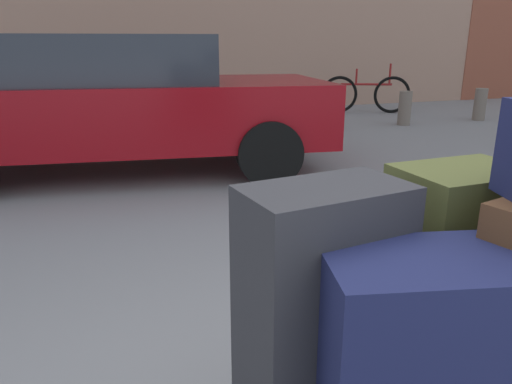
# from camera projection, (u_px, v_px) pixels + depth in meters

# --- Properties ---
(suitcase_olive_rear_left) EXTENTS (0.36, 0.27, 0.68)m
(suitcase_olive_rear_left) POSITION_uv_depth(u_px,v_px,m) (452.00, 281.00, 1.41)
(suitcase_olive_rear_left) COLOR #4C5128
(suitcase_olive_rear_left) RESTS_ON luggage_cart
(suitcase_navy_rear_right) EXTENTS (0.46, 0.35, 0.59)m
(suitcase_navy_rear_right) POSITION_uv_depth(u_px,v_px,m) (412.00, 382.00, 1.05)
(suitcase_navy_rear_right) COLOR #191E47
(suitcase_navy_rear_right) RESTS_ON luggage_cart
(suitcase_charcoal_center) EXTENTS (0.41, 0.27, 0.70)m
(suitcase_charcoal_center) POSITION_uv_depth(u_px,v_px,m) (321.00, 322.00, 1.18)
(suitcase_charcoal_center) COLOR #2D2D33
(suitcase_charcoal_center) RESTS_ON luggage_cart
(parked_car) EXTENTS (4.51, 2.39, 1.42)m
(parked_car) POSITION_uv_depth(u_px,v_px,m) (115.00, 101.00, 5.06)
(parked_car) COLOR maroon
(parked_car) RESTS_ON ground_plane
(bicycle_leaning) EXTENTS (1.65, 0.73, 0.96)m
(bicycle_leaning) POSITION_uv_depth(u_px,v_px,m) (366.00, 94.00, 9.57)
(bicycle_leaning) COLOR black
(bicycle_leaning) RESTS_ON ground_plane
(bollard_kerb_near) EXTENTS (0.21, 0.21, 0.57)m
(bollard_kerb_near) POSITION_uv_depth(u_px,v_px,m) (321.00, 112.00, 7.67)
(bollard_kerb_near) COLOR #72665B
(bollard_kerb_near) RESTS_ON ground_plane
(bollard_kerb_mid) EXTENTS (0.21, 0.21, 0.57)m
(bollard_kerb_mid) POSITION_uv_depth(u_px,v_px,m) (405.00, 108.00, 8.16)
(bollard_kerb_mid) COLOR #72665B
(bollard_kerb_mid) RESTS_ON ground_plane
(bollard_kerb_far) EXTENTS (0.21, 0.21, 0.57)m
(bollard_kerb_far) POSITION_uv_depth(u_px,v_px,m) (480.00, 104.00, 8.66)
(bollard_kerb_far) COLOR #72665B
(bollard_kerb_far) RESTS_ON ground_plane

